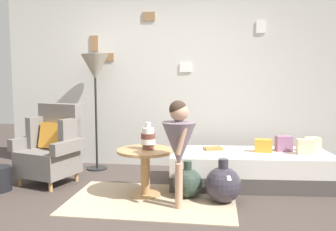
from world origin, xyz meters
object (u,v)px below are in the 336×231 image
(demijohn_near, at_px, (188,183))
(demijohn_far, at_px, (223,184))
(daybed, at_px, (250,169))
(vase_striped, at_px, (148,138))
(side_table, at_px, (145,162))
(armchair, at_px, (52,147))
(person_child, at_px, (179,140))
(book_on_daybed, at_px, (213,148))
(floor_lamp, at_px, (95,71))

(demijohn_near, relative_size, demijohn_far, 0.88)
(daybed, relative_size, vase_striped, 6.60)
(side_table, height_order, demijohn_far, side_table)
(armchair, relative_size, daybed, 0.50)
(person_child, relative_size, book_on_daybed, 4.88)
(armchair, relative_size, demijohn_far, 2.11)
(person_child, xyz_separation_m, demijohn_near, (0.06, 0.31, -0.52))
(vase_striped, bearing_deg, book_on_daybed, 43.49)
(side_table, height_order, book_on_daybed, side_table)
(side_table, relative_size, book_on_daybed, 2.80)
(daybed, relative_size, side_table, 3.17)
(floor_lamp, relative_size, book_on_daybed, 7.34)
(side_table, xyz_separation_m, vase_striped, (0.03, 0.01, 0.26))
(side_table, bearing_deg, floor_lamp, 131.68)
(vase_striped, relative_size, person_child, 0.28)
(floor_lamp, bearing_deg, demijohn_near, -36.40)
(demijohn_far, bearing_deg, book_on_daybed, 98.54)
(book_on_daybed, bearing_deg, armchair, -170.53)
(armchair, height_order, daybed, armchair)
(person_child, height_order, book_on_daybed, person_child)
(floor_lamp, relative_size, demijohn_far, 3.51)
(demijohn_near, height_order, demijohn_far, demijohn_far)
(armchair, distance_m, side_table, 1.29)
(daybed, height_order, person_child, person_child)
(armchair, xyz_separation_m, side_table, (1.24, -0.34, -0.06))
(vase_striped, xyz_separation_m, demijohn_near, (0.43, 0.00, -0.48))
(daybed, height_order, demijohn_far, demijohn_far)
(floor_lamp, distance_m, book_on_daybed, 1.94)
(book_on_daybed, xyz_separation_m, demijohn_near, (-0.26, -0.66, -0.25))
(daybed, relative_size, person_child, 1.82)
(armchair, xyz_separation_m, person_child, (1.64, -0.64, 0.24))
(book_on_daybed, bearing_deg, demijohn_near, -111.76)
(armchair, xyz_separation_m, vase_striped, (1.27, -0.33, 0.20))
(vase_striped, height_order, demijohn_near, vase_striped)
(armchair, bearing_deg, demijohn_far, -11.81)
(armchair, height_order, book_on_daybed, armchair)
(vase_striped, xyz_separation_m, floor_lamp, (-0.94, 1.02, 0.74))
(armchair, xyz_separation_m, demijohn_far, (2.08, -0.44, -0.25))
(side_table, height_order, person_child, person_child)
(armchair, bearing_deg, daybed, 5.44)
(vase_striped, distance_m, floor_lamp, 1.57)
(daybed, bearing_deg, demijohn_far, -116.35)
(book_on_daybed, relative_size, demijohn_near, 0.55)
(floor_lamp, distance_m, demijohn_far, 2.40)
(floor_lamp, height_order, book_on_daybed, floor_lamp)
(vase_striped, relative_size, book_on_daybed, 1.35)
(daybed, relative_size, floor_lamp, 1.21)
(floor_lamp, bearing_deg, side_table, -48.32)
(book_on_daybed, height_order, demijohn_far, demijohn_far)
(demijohn_near, distance_m, demijohn_far, 0.39)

